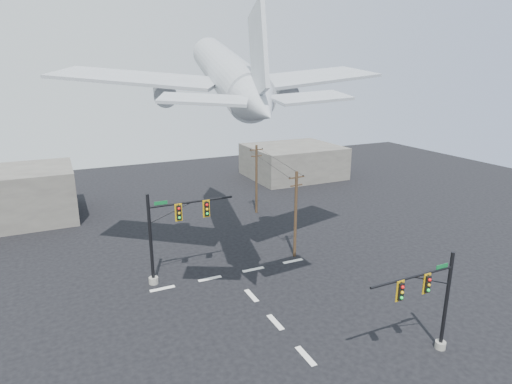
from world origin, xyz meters
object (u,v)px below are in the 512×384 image
utility_pole_b (256,178)px  airliner (225,72)px  signal_mast_near (432,303)px  signal_mast_far (169,234)px  utility_pole_a (296,213)px

utility_pole_b → airliner: 18.49m
signal_mast_near → signal_mast_far: (-11.67, 16.10, 0.58)m
signal_mast_far → airliner: airliner is taller
signal_mast_far → airliner: size_ratio=0.27×
utility_pole_a → airliner: airliner is taller
signal_mast_near → utility_pole_b: (2.06, 28.81, 0.85)m
signal_mast_far → utility_pole_b: (13.73, 12.71, 0.27)m
signal_mast_near → utility_pole_a: 15.90m
utility_pole_a → utility_pole_b: bearing=74.9°
utility_pole_a → utility_pole_b: (2.13, 12.92, 0.10)m
utility_pole_a → airliner: bearing=158.0°
airliner → signal_mast_near: bearing=-149.6°
signal_mast_far → utility_pole_a: utility_pole_a is taller
utility_pole_b → signal_mast_near: bearing=-93.5°
signal_mast_near → utility_pole_b: bearing=85.9°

